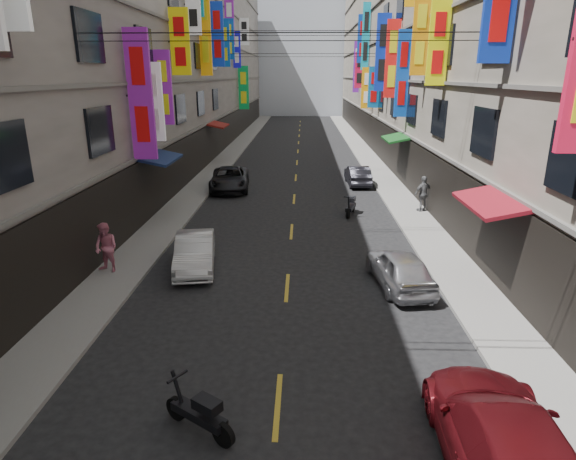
# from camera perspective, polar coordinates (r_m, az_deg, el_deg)

# --- Properties ---
(sidewalk_left) EXTENTS (2.00, 90.00, 0.12)m
(sidewalk_left) POSITION_cam_1_polar(r_m,az_deg,el_deg) (39.75, -7.70, 8.06)
(sidewalk_left) COLOR slate
(sidewalk_left) RESTS_ON ground
(sidewalk_right) EXTENTS (2.00, 90.00, 0.12)m
(sidewalk_right) POSITION_cam_1_polar(r_m,az_deg,el_deg) (39.60, 9.87, 7.92)
(sidewalk_right) COLOR slate
(sidewalk_right) RESTS_ON ground
(building_row_left) EXTENTS (10.14, 90.00, 19.00)m
(building_row_left) POSITION_cam_1_polar(r_m,az_deg,el_deg) (40.70, -17.23, 21.02)
(building_row_left) COLOR gray
(building_row_left) RESTS_ON ground
(building_row_right) EXTENTS (10.14, 90.00, 19.00)m
(building_row_right) POSITION_cam_1_polar(r_m,az_deg,el_deg) (40.41, 19.66, 20.83)
(building_row_right) COLOR gray
(building_row_right) RESTS_ON ground
(haze_block) EXTENTS (18.00, 8.00, 22.00)m
(haze_block) POSITION_cam_1_polar(r_m,az_deg,el_deg) (88.75, 1.59, 20.64)
(haze_block) COLOR #B5BCCA
(haze_block) RESTS_ON ground
(shop_signage) EXTENTS (14.00, 55.00, 12.32)m
(shop_signage) POSITION_cam_1_polar(r_m,az_deg,el_deg) (31.62, 1.16, 22.04)
(shop_signage) COLOR #0F36BA
(shop_signage) RESTS_ON ground
(street_awnings) EXTENTS (13.99, 35.20, 0.41)m
(street_awnings) POSITION_cam_1_polar(r_m,az_deg,el_deg) (23.02, -2.61, 8.52)
(street_awnings) COLOR #154F19
(street_awnings) RESTS_ON ground
(overhead_cables) EXTENTS (14.00, 38.04, 1.24)m
(overhead_cables) POSITION_cam_1_polar(r_m,az_deg,el_deg) (26.73, 0.81, 22.31)
(overhead_cables) COLOR black
(overhead_cables) RESTS_ON ground
(lane_markings) EXTENTS (0.12, 80.20, 0.01)m
(lane_markings) POSITION_cam_1_polar(r_m,az_deg,el_deg) (36.28, 1.01, 7.19)
(lane_markings) COLOR gold
(lane_markings) RESTS_ON ground
(scooter_crossing) EXTENTS (1.56, 1.10, 1.14)m
(scooter_crossing) POSITION_cam_1_polar(r_m,az_deg,el_deg) (10.20, -10.41, -20.61)
(scooter_crossing) COLOR black
(scooter_crossing) RESTS_ON ground
(scooter_far_right) EXTENTS (0.73, 1.76, 1.14)m
(scooter_far_right) POSITION_cam_1_polar(r_m,az_deg,el_deg) (24.46, 7.46, 2.82)
(scooter_far_right) COLOR black
(scooter_far_right) RESTS_ON ground
(car_left_mid) EXTENTS (1.93, 3.99, 1.26)m
(car_left_mid) POSITION_cam_1_polar(r_m,az_deg,el_deg) (17.77, -10.97, -2.57)
(car_left_mid) COLOR silver
(car_left_mid) RESTS_ON ground
(car_left_far) EXTENTS (2.70, 5.08, 1.36)m
(car_left_far) POSITION_cam_1_polar(r_m,az_deg,el_deg) (29.84, -6.93, 6.04)
(car_left_far) COLOR black
(car_left_far) RESTS_ON ground
(car_right_near) EXTENTS (2.32, 5.21, 1.48)m
(car_right_near) POSITION_cam_1_polar(r_m,az_deg,el_deg) (9.69, 24.50, -22.26)
(car_right_near) COLOR #5F1016
(car_right_near) RESTS_ON ground
(car_right_mid) EXTENTS (2.04, 3.93, 1.28)m
(car_right_mid) POSITION_cam_1_polar(r_m,az_deg,el_deg) (16.38, 13.09, -4.47)
(car_right_mid) COLOR #AFAFB4
(car_right_mid) RESTS_ON ground
(car_right_far) EXTENTS (1.45, 3.80, 1.24)m
(car_right_far) POSITION_cam_1_polar(r_m,az_deg,el_deg) (31.32, 8.25, 6.44)
(car_right_far) COLOR #222229
(car_right_far) RESTS_ON ground
(pedestrian_lfar) EXTENTS (1.01, 0.86, 1.77)m
(pedestrian_lfar) POSITION_cam_1_polar(r_m,az_deg,el_deg) (17.93, -20.75, -1.97)
(pedestrian_lfar) COLOR #D36F88
(pedestrian_lfar) RESTS_ON sidewalk_left
(pedestrian_rfar) EXTENTS (1.21, 0.99, 1.80)m
(pedestrian_rfar) POSITION_cam_1_polar(r_m,az_deg,el_deg) (25.33, 15.75, 4.16)
(pedestrian_rfar) COLOR #5C5C5E
(pedestrian_rfar) RESTS_ON sidewalk_right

